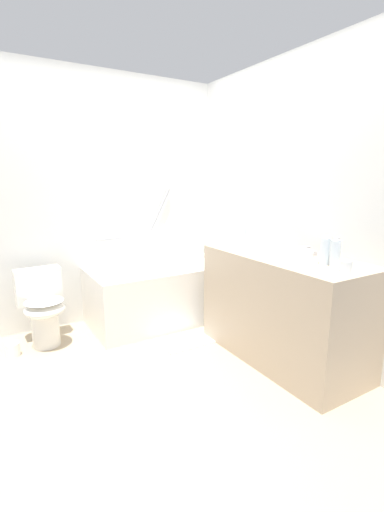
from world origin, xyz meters
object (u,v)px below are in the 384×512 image
at_px(bathtub, 162,291).
at_px(water_bottle_1, 255,235).
at_px(toilet_paper_roll, 13,350).
at_px(drinking_glass_0, 346,266).
at_px(bath_mat, 192,339).
at_px(sink_faucet, 308,250).
at_px(water_bottle_4, 335,253).
at_px(water_bottle_0, 242,233).
at_px(toilet, 43,307).
at_px(sink_basin, 290,253).
at_px(water_bottle_2, 325,251).
at_px(water_bottle_3, 273,240).

relative_size(bathtub, water_bottle_1, 6.32).
bearing_deg(toilet_paper_roll, drinking_glass_0, -42.56).
xyz_separation_m(water_bottle_1, bath_mat, (-0.50, 0.25, -0.97)).
relative_size(water_bottle_1, drinking_glass_0, 3.08).
distance_m(sink_faucet, toilet_paper_roll, 2.58).
bearing_deg(bath_mat, drinking_glass_0, -70.44).
xyz_separation_m(bathtub, water_bottle_4, (0.51, -1.67, 0.65)).
relative_size(sink_faucet, drinking_glass_0, 2.02).
xyz_separation_m(sink_faucet, water_bottle_0, (-0.20, 0.58, 0.08)).
relative_size(toilet, sink_basin, 2.04).
bearing_deg(water_bottle_4, toilet_paper_roll, 140.55).
bearing_deg(sink_faucet, water_bottle_1, 109.53).
distance_m(water_bottle_2, water_bottle_4, 0.08).
xyz_separation_m(water_bottle_0, drinking_glass_0, (-0.02, -1.09, -0.07)).
bearing_deg(water_bottle_1, water_bottle_2, -90.89).
distance_m(water_bottle_4, toilet_paper_roll, 2.67).
height_order(toilet, water_bottle_2, water_bottle_2).
bearing_deg(water_bottle_3, sink_basin, -96.60).
bearing_deg(bathtub, water_bottle_1, -58.25).
height_order(bathtub, water_bottle_3, bathtub).
height_order(toilet, sink_basin, sink_basin).
relative_size(bathtub, water_bottle_4, 7.08).
distance_m(bathtub, bath_mat, 0.66).
bearing_deg(toilet_paper_roll, water_bottle_4, -39.45).
relative_size(water_bottle_3, toilet_paper_roll, 1.78).
bearing_deg(sink_faucet, water_bottle_0, 109.36).
relative_size(sink_basin, bath_mat, 0.55).
xyz_separation_m(toilet, sink_basin, (1.64, -1.32, 0.55)).
height_order(toilet, water_bottle_4, water_bottle_4).
xyz_separation_m(water_bottle_4, drinking_glass_0, (-0.06, -0.13, -0.06)).
distance_m(water_bottle_0, bath_mat, 1.08).
xyz_separation_m(bathtub, toilet, (-1.16, 0.04, 0.04)).
bearing_deg(water_bottle_0, water_bottle_4, -87.93).
xyz_separation_m(toilet, water_bottle_3, (1.66, -1.10, 0.61)).
height_order(sink_faucet, water_bottle_4, water_bottle_4).
distance_m(water_bottle_1, water_bottle_3, 0.23).
distance_m(toilet, water_bottle_1, 1.98).
xyz_separation_m(water_bottle_0, water_bottle_2, (0.03, -0.88, -0.01)).
distance_m(bathtub, water_bottle_2, 1.79).
xyz_separation_m(sink_faucet, toilet_paper_roll, (-2.11, 1.22, -0.84)).
height_order(water_bottle_2, bath_mat, water_bottle_2).
xyz_separation_m(bathtub, bath_mat, (0.02, -0.58, -0.31)).
bearing_deg(sink_basin, bathtub, 110.44).
relative_size(water_bottle_2, drinking_glass_0, 2.80).
xyz_separation_m(water_bottle_0, water_bottle_3, (0.03, -0.35, -0.02)).
bearing_deg(water_bottle_0, water_bottle_3, -84.51).
bearing_deg(bathtub, water_bottle_3, -64.44).
xyz_separation_m(toilet, water_bottle_2, (1.66, -1.62, 0.62)).
distance_m(sink_faucet, water_bottle_3, 0.29).
relative_size(bathtub, sink_basin, 4.35).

